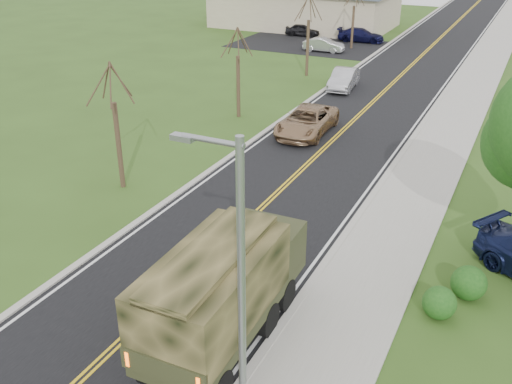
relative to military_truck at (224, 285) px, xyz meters
The scene contains 17 objects.
ground 4.27m from the military_truck, 139.17° to the right, with size 160.00×160.00×0.00m, color #2F4C19.
road 37.70m from the military_truck, 94.33° to the left, with size 8.00×120.00×0.01m, color black.
curb_right 37.62m from the military_truck, 88.01° to the left, with size 0.30×120.00×0.12m, color #9E998E.
sidewalk_right 37.72m from the military_truck, 85.35° to the left, with size 3.20×120.00×0.10m, color #9E998E.
curb_left 38.24m from the military_truck, 100.55° to the left, with size 0.30×120.00×0.10m, color #9E998E.
street_light 4.33m from the military_truck, 55.21° to the right, with size 1.65×0.22×8.00m.
bare_tree_a 12.42m from the military_truck, 142.55° to the left, with size 1.93×2.26×6.08m.
bare_tree_b 21.89m from the military_truck, 116.74° to the left, with size 1.83×2.14×5.73m.
bare_tree_c 33.05m from the military_truck, 107.34° to the left, with size 2.04×2.39×6.42m.
bare_tree_d 44.65m from the military_truck, 102.74° to the left, with size 1.88×2.20×5.91m.
commercial_building 56.73m from the military_truck, 109.38° to the left, with size 25.50×21.50×5.65m.
military_truck is the anchor object (origin of this frame).
suv_champagne 19.11m from the military_truck, 104.19° to the left, with size 2.59×5.62×1.56m, color #987656.
sedan_silver 29.60m from the military_truck, 101.40° to the left, with size 1.60×4.59×1.51m, color #B9B8BE.
lot_car_dark 50.38m from the military_truck, 109.26° to the left, with size 1.55×3.85×1.31m, color black.
lot_car_silver 42.59m from the military_truck, 106.10° to the left, with size 1.38×3.94×1.30m, color #A7A7AC.
lot_car_navy 48.26m from the military_truck, 101.95° to the left, with size 1.96×4.81×1.40m, color black.
Camera 1 is at (9.81, -9.56, 11.76)m, focal length 40.00 mm.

